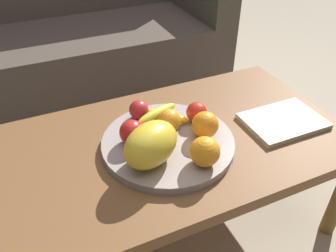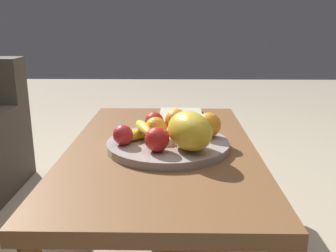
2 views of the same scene
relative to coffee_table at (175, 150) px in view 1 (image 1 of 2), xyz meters
name	(u,v)px [view 1 (image 1 of 2)]	position (x,y,z in m)	size (l,w,h in m)	color
ground_plane	(174,221)	(0.00, 0.00, -0.35)	(8.00, 8.00, 0.00)	tan
coffee_table	(175,150)	(0.00, 0.00, 0.00)	(1.07, 0.61, 0.40)	brown
couch	(64,43)	(-0.14, 1.11, -0.05)	(1.70, 0.70, 0.90)	#4B4138
fruit_bowl	(168,143)	(-0.03, -0.02, 0.06)	(0.39, 0.39, 0.03)	#A59892
melon_large_front	(151,144)	(-0.11, -0.09, 0.13)	(0.17, 0.12, 0.12)	yellow
orange_front	(205,125)	(0.07, -0.05, 0.11)	(0.08, 0.08, 0.08)	orange
orange_left	(169,121)	(-0.01, 0.02, 0.11)	(0.07, 0.07, 0.07)	orange
orange_right	(205,152)	(0.01, -0.15, 0.11)	(0.08, 0.08, 0.08)	orange
apple_front	(132,132)	(-0.13, 0.01, 0.11)	(0.07, 0.07, 0.07)	red
apple_left	(197,112)	(0.09, 0.03, 0.10)	(0.07, 0.07, 0.07)	red
apple_right	(139,110)	(-0.07, 0.12, 0.10)	(0.06, 0.06, 0.06)	red
banana_bunch	(160,116)	(-0.02, 0.07, 0.09)	(0.18, 0.14, 0.06)	yellow
magazine	(283,121)	(0.36, -0.07, 0.05)	(0.25, 0.18, 0.02)	beige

